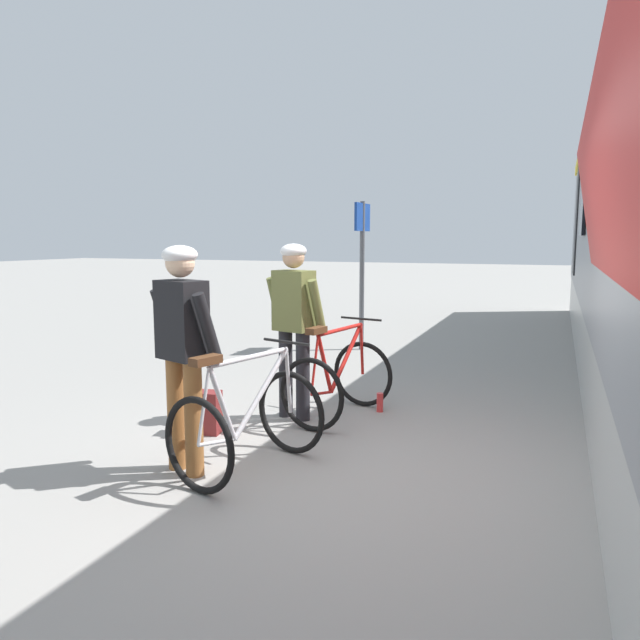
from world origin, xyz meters
TOP-DOWN VIEW (x-y plane):
  - ground_plane at (0.00, 0.00)m, footprint 80.00×80.00m
  - cyclist_near_in_dark at (-1.18, -0.37)m, footprint 0.66×0.44m
  - cyclist_far_in_olive at (-0.97, 1.23)m, footprint 0.65×0.40m
  - bicycle_near_silver at (-0.73, -0.19)m, footprint 0.97×1.22m
  - bicycle_far_red at (-0.56, 1.40)m, footprint 0.89×1.18m
  - backpack_on_platform at (-1.55, 0.49)m, footprint 0.31×0.23m
  - water_bottle_near_the_bikes at (-0.23, 1.76)m, footprint 0.07×0.07m
  - water_bottle_by_the_backpack at (-1.69, 0.31)m, footprint 0.07×0.07m
  - platform_sign_post at (-1.51, 5.11)m, footprint 0.08×0.70m

SIDE VIEW (x-z plane):
  - ground_plane at x=0.00m, z-range 0.00..0.00m
  - water_bottle_near_the_bikes at x=-0.23m, z-range 0.00..0.20m
  - water_bottle_by_the_backpack at x=-1.69m, z-range 0.00..0.21m
  - backpack_on_platform at x=-1.55m, z-range 0.00..0.40m
  - bicycle_near_silver at x=-0.73m, z-range -0.09..0.89m
  - bicycle_far_red at x=-0.56m, z-range -0.09..0.89m
  - cyclist_near_in_dark at x=-1.18m, z-range 0.17..1.94m
  - cyclist_far_in_olive at x=-0.97m, z-range 0.17..1.94m
  - platform_sign_post at x=-1.51m, z-range 0.42..2.82m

